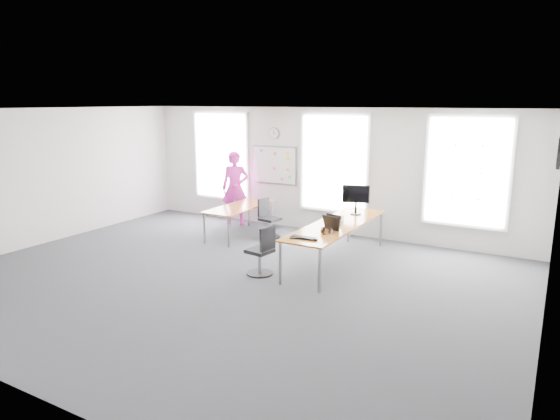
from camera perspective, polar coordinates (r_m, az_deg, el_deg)
The scene contains 24 objects.
floor at distance 9.09m, azimuth -5.96°, elevation -7.94°, with size 10.00×10.00×0.00m, color #29292E.
ceiling at distance 8.53m, azimuth -6.41°, elevation 11.32°, with size 10.00×10.00×0.00m, color white.
wall_back at distance 12.11m, azimuth 4.95°, elevation 4.51°, with size 10.00×10.00×0.00m, color silver.
wall_front at distance 6.01m, azimuth -29.07°, elevation -5.10°, with size 10.00×10.00×0.00m, color silver.
wall_left at distance 12.27m, azimuth -25.56°, elevation 3.45°, with size 10.00×10.00×0.00m, color silver.
wall_right at distance 7.10m, azimuth 28.75°, elevation -2.57°, with size 10.00×10.00×0.00m, color silver.
window_left at distance 13.58m, azimuth -6.73°, elevation 6.17°, with size 1.60×0.06×2.20m, color white.
window_mid at distance 11.94m, azimuth 6.22°, elevation 5.34°, with size 1.60×0.06×2.20m, color white.
window_right at distance 11.11m, azimuth 20.59°, elevation 4.10°, with size 1.60×0.06×2.20m, color white.
desk_right at distance 9.81m, azimuth 6.52°, elevation -1.86°, with size 0.88×3.28×0.80m.
desk_left at distance 11.81m, azimuth -4.66°, elevation 0.16°, with size 0.79×1.97×0.72m.
chair_right at distance 9.18m, azimuth -2.07°, elevation -4.99°, with size 0.50×0.50×0.93m.
chair_left at distance 11.71m, azimuth -1.36°, elevation -1.20°, with size 0.49×0.49×0.91m.
person at distance 12.89m, azimuth -5.14°, elevation 2.50°, with size 0.69×0.45×1.90m, color #E42BB4.
whiteboard at distance 12.70m, azimuth -0.67°, elevation 5.14°, with size 1.20×0.03×0.90m, color white.
wall_clock at distance 12.62m, azimuth -0.68°, elevation 8.75°, with size 0.30×0.30×0.04m, color gray.
tv at distance 9.95m, azimuth 29.36°, elevation 5.92°, with size 0.06×0.90×0.55m, color black.
keyboard at distance 8.70m, azimuth 2.68°, elevation -3.21°, with size 0.46×0.16×0.02m, color black.
mouse at distance 8.57m, azimuth 4.14°, elevation -3.40°, with size 0.07×0.11×0.04m, color black.
lens_cap at distance 9.01m, azimuth 5.07°, elevation -2.76°, with size 0.06×0.06×0.01m, color black.
headphones at distance 9.05m, azimuth 5.31°, elevation -2.36°, with size 0.20×0.11×0.12m.
laptop_sleeve at distance 9.29m, azimuth 5.94°, elevation -1.44°, with size 0.36×0.28×0.29m.
paper_stack at distance 9.95m, azimuth 6.29°, elevation -1.02°, with size 0.32×0.24×0.11m, color beige.
monitor at distance 10.58m, azimuth 8.67°, elevation 1.50°, with size 0.54×0.24×0.63m.
Camera 1 is at (5.00, -6.91, 3.14)m, focal length 32.00 mm.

